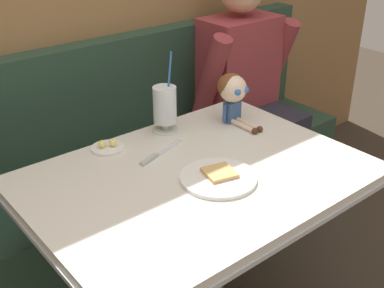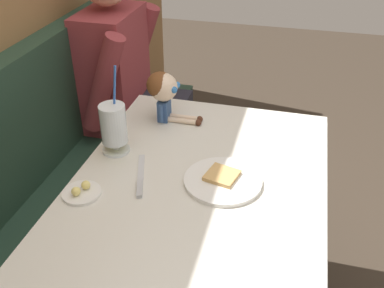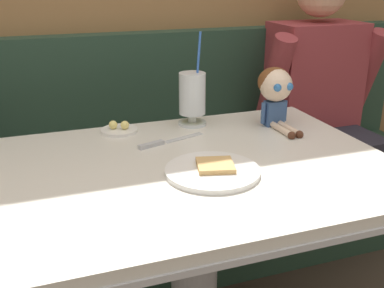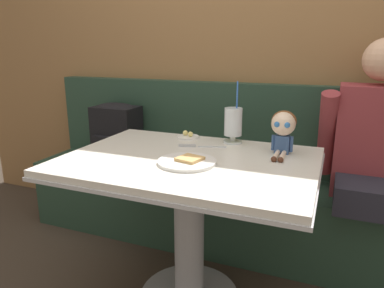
% 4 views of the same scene
% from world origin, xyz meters
% --- Properties ---
extents(booth_bench, '(2.60, 0.48, 1.00)m').
position_xyz_m(booth_bench, '(0.00, 0.81, 0.33)').
color(booth_bench, '#233D2D').
rests_on(booth_bench, ground).
extents(diner_table, '(1.11, 0.81, 0.74)m').
position_xyz_m(diner_table, '(0.00, 0.18, 0.54)').
color(diner_table, silver).
rests_on(diner_table, ground).
extents(toast_plate, '(0.25, 0.25, 0.03)m').
position_xyz_m(toast_plate, '(0.02, 0.10, 0.75)').
color(toast_plate, white).
rests_on(toast_plate, diner_table).
extents(milkshake_glass, '(0.10, 0.10, 0.32)m').
position_xyz_m(milkshake_glass, '(0.11, 0.50, 0.84)').
color(milkshake_glass, silver).
rests_on(milkshake_glass, diner_table).
extents(butter_saucer, '(0.12, 0.12, 0.04)m').
position_xyz_m(butter_saucer, '(-0.14, 0.51, 0.75)').
color(butter_saucer, white).
rests_on(butter_saucer, diner_table).
extents(butter_knife, '(0.23, 0.09, 0.01)m').
position_xyz_m(butter_knife, '(-0.05, 0.36, 0.74)').
color(butter_knife, silver).
rests_on(butter_knife, diner_table).
extents(seated_doll, '(0.11, 0.22, 0.20)m').
position_xyz_m(seated_doll, '(0.37, 0.41, 0.87)').
color(seated_doll, '#385689').
rests_on(seated_doll, diner_table).
extents(diner_patron, '(0.55, 0.48, 0.81)m').
position_xyz_m(diner_patron, '(0.78, 0.76, 0.74)').
color(diner_patron, maroon).
rests_on(diner_patron, booth_bench).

